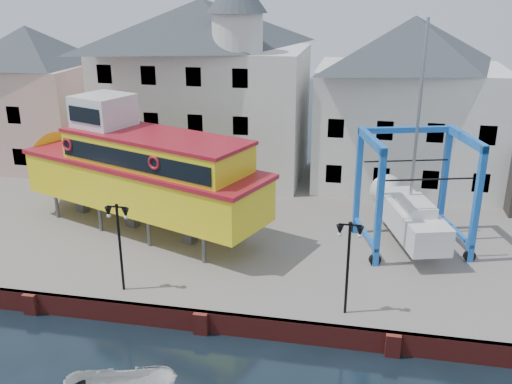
# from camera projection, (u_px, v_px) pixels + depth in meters

# --- Properties ---
(ground) EXTENTS (140.00, 140.00, 0.00)m
(ground) POSITION_uv_depth(u_px,v_px,m) (202.00, 333.00, 24.51)
(ground) COLOR black
(ground) RESTS_ON ground
(hardstanding) EXTENTS (44.00, 22.00, 1.00)m
(hardstanding) POSITION_uv_depth(u_px,v_px,m) (253.00, 223.00, 34.46)
(hardstanding) COLOR slate
(hardstanding) RESTS_ON ground
(quay_wall) EXTENTS (44.00, 0.47, 1.00)m
(quay_wall) POSITION_uv_depth(u_px,v_px,m) (202.00, 321.00, 24.43)
(quay_wall) COLOR maroon
(quay_wall) RESTS_ON ground
(building_pink) EXTENTS (8.00, 7.00, 10.30)m
(building_pink) POSITION_uv_depth(u_px,v_px,m) (34.00, 97.00, 42.25)
(building_pink) COLOR #D49E97
(building_pink) RESTS_ON hardstanding
(building_white_main) EXTENTS (14.00, 8.30, 14.00)m
(building_white_main) POSITION_uv_depth(u_px,v_px,m) (205.00, 86.00, 39.80)
(building_white_main) COLOR silver
(building_white_main) RESTS_ON hardstanding
(building_white_right) EXTENTS (12.00, 8.00, 11.20)m
(building_white_right) POSITION_uv_depth(u_px,v_px,m) (408.00, 103.00, 38.07)
(building_white_right) COLOR silver
(building_white_right) RESTS_ON hardstanding
(lamp_post_left) EXTENTS (1.12, 0.32, 4.20)m
(lamp_post_left) POSITION_uv_depth(u_px,v_px,m) (118.00, 225.00, 24.91)
(lamp_post_left) COLOR black
(lamp_post_left) RESTS_ON hardstanding
(lamp_post_right) EXTENTS (1.12, 0.32, 4.20)m
(lamp_post_right) POSITION_uv_depth(u_px,v_px,m) (349.00, 245.00, 23.08)
(lamp_post_right) COLOR black
(lamp_post_right) RESTS_ON hardstanding
(tour_boat) EXTENTS (17.32, 9.91, 7.41)m
(tour_boat) POSITION_uv_depth(u_px,v_px,m) (129.00, 168.00, 31.56)
(tour_boat) COLOR #59595E
(tour_boat) RESTS_ON hardstanding
(travel_lift) EXTENTS (6.38, 7.94, 11.64)m
(travel_lift) POSITION_uv_depth(u_px,v_px,m) (407.00, 207.00, 30.26)
(travel_lift) COLOR #103BB9
(travel_lift) RESTS_ON hardstanding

